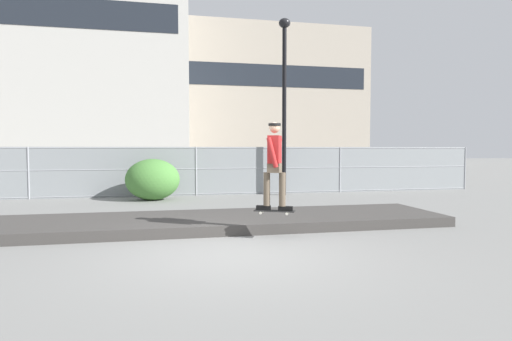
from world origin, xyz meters
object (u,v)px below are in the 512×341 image
at_px(parked_car_near, 144,169).
at_px(skateboard, 274,211).
at_px(skater, 275,161).
at_px(shrub_left, 153,180).
at_px(street_lamp, 284,86).

bearing_deg(parked_car_near, skateboard, -75.49).
xyz_separation_m(skater, shrub_left, (-2.54, 7.00, -0.84)).
distance_m(street_lamp, parked_car_near, 7.60).
bearing_deg(skateboard, parked_car_near, 104.51).
height_order(skater, street_lamp, street_lamp).
bearing_deg(shrub_left, parked_car_near, 96.09).
distance_m(street_lamp, shrub_left, 6.01).
xyz_separation_m(street_lamp, shrub_left, (-4.88, -0.59, -3.45)).
height_order(skateboard, shrub_left, shrub_left).
xyz_separation_m(skateboard, skater, (0.00, 0.00, 0.99)).
height_order(street_lamp, shrub_left, street_lamp).
xyz_separation_m(skateboard, shrub_left, (-2.54, 7.00, 0.15)).
height_order(parked_car_near, shrub_left, parked_car_near).
height_order(skateboard, skater, skater).
height_order(skater, parked_car_near, skater).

